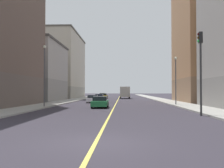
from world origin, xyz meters
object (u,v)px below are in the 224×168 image
street_lamp_right_near (44,69)px  car_black (103,96)px  car_green (100,102)px  car_white (93,99)px  building_right_midblock (38,72)px  traffic_light_left_near (201,62)px  building_right_distant (64,66)px  car_yellow (103,96)px  building_left_mid (203,41)px  street_lamp_left_near (176,75)px  car_blue (99,97)px  box_truck (125,92)px

street_lamp_right_near → car_black: street_lamp_right_near is taller
car_green → car_white: (-2.37, 13.33, -0.00)m
building_right_midblock → traffic_light_left_near: bearing=-52.0°
building_right_distant → car_yellow: 15.37m
building_right_distant → building_right_midblock: bearing=-90.0°
car_yellow → car_white: car_yellow is taller
building_left_mid → street_lamp_left_near: size_ratio=3.38×
car_yellow → building_left_mid: bearing=-46.3°
car_yellow → building_right_distant: bearing=153.9°
car_white → building_right_distant: bearing=111.6°
street_lamp_left_near → car_green: (-9.91, -5.25, -3.48)m
car_green → car_black: bearing=93.9°
traffic_light_left_near → car_yellow: traffic_light_left_near is taller
building_right_midblock → car_blue: (11.29, 8.90, -5.12)m
street_lamp_left_near → car_yellow: street_lamp_left_near is taller
building_right_midblock → car_blue: bearing=38.2°
car_green → car_white: 13.54m
building_right_midblock → car_yellow: building_right_midblock is taller
car_white → car_blue: bearing=91.0°
street_lamp_left_near → car_white: street_lamp_left_near is taller
building_left_mid → building_right_midblock: (-31.04, 3.17, -5.21)m
building_left_mid → car_black: (-20.07, 26.62, -10.31)m
building_left_mid → box_truck: size_ratio=2.90×
building_right_midblock → box_truck: (17.17, 18.21, -4.14)m
street_lamp_right_near → car_white: size_ratio=1.71×
building_right_midblock → car_black: size_ratio=3.47×
street_lamp_left_near → car_yellow: (-12.20, 31.54, -3.48)m
building_left_mid → street_lamp_right_near: (-23.83, -16.35, -6.40)m
car_green → box_truck: (3.25, 37.83, 0.97)m
traffic_light_left_near → car_white: 25.82m
car_blue → box_truck: box_truck is taller
street_lamp_left_near → car_blue: bearing=118.3°
street_lamp_right_near → car_yellow: 37.15m
building_right_distant → car_blue: 19.78m
car_black → car_white: size_ratio=1.07×
traffic_light_left_near → car_green: 13.60m
building_left_mid → traffic_light_left_near: (-8.23, -26.06, -6.67)m
box_truck → car_blue: bearing=-122.2°
building_left_mid → car_white: building_left_mid is taller
car_white → box_truck: box_truck is taller
car_blue → car_black: bearing=91.2°
street_lamp_left_near → street_lamp_right_near: (-16.61, -5.15, 0.44)m
street_lamp_left_near → building_right_midblock: bearing=148.9°
traffic_light_left_near → car_green: traffic_light_left_near is taller
traffic_light_left_near → car_green: (-8.90, 9.61, -3.66)m
car_blue → traffic_light_left_near: bearing=-73.2°
building_right_distant → car_green: (13.91, -42.48, -8.28)m
building_right_distant → car_yellow: bearing=-26.1°
car_green → car_black: car_black is taller
building_right_midblock → street_lamp_right_near: size_ratio=2.17×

